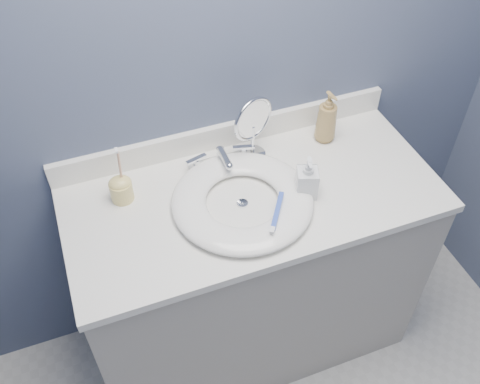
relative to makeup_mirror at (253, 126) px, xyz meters
name	(u,v)px	position (x,y,z in m)	size (l,w,h in m)	color
back_wall	(223,65)	(-0.06, 0.10, 0.19)	(2.20, 0.02, 2.40)	#4B5671
vanity_cabinet	(251,276)	(-0.06, -0.17, -0.59)	(1.20, 0.55, 0.85)	#A5A197
countertop	(253,197)	(-0.06, -0.17, -0.15)	(1.22, 0.57, 0.03)	white
backsplash	(226,135)	(-0.06, 0.09, -0.09)	(1.22, 0.02, 0.09)	white
basin	(242,200)	(-0.11, -0.20, -0.11)	(0.45, 0.45, 0.04)	white
drain	(242,204)	(-0.11, -0.20, -0.13)	(0.04, 0.04, 0.01)	silver
faucet	(222,159)	(-0.11, -0.01, -0.10)	(0.25, 0.13, 0.07)	silver
makeup_mirror	(253,126)	(0.00, 0.00, 0.00)	(0.16, 0.09, 0.24)	silver
soap_bottle_amber	(327,117)	(0.28, -0.01, -0.03)	(0.08, 0.08, 0.20)	#9B7C46
soap_bottle_clear	(307,177)	(0.09, -0.23, -0.06)	(0.07, 0.07, 0.15)	silver
toothbrush_holder	(121,188)	(-0.46, -0.04, -0.08)	(0.07, 0.07, 0.21)	#E8D274
toothbrush_lying	(277,212)	(-0.04, -0.31, -0.09)	(0.11, 0.15, 0.02)	#3451BB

